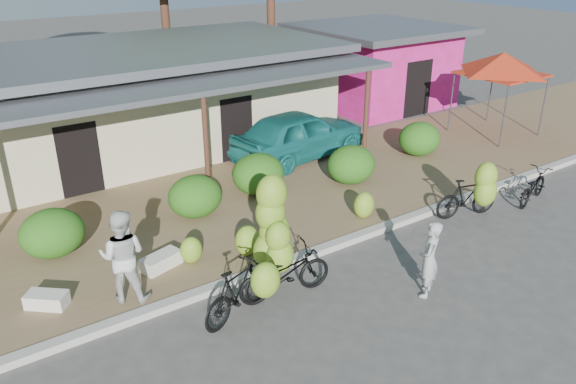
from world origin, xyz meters
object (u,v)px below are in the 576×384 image
at_px(bike_right, 473,193).
at_px(bike_far_right, 533,187).
at_px(sack_near, 161,261).
at_px(vendor, 429,259).
at_px(sack_far, 47,300).
at_px(red_canopy, 503,63).
at_px(bike_left, 242,290).
at_px(teal_van, 299,134).
at_px(bystander, 123,256).
at_px(bike_center, 279,251).

bearing_deg(bike_right, bike_far_right, -80.31).
height_order(sack_near, vendor, vendor).
distance_m(bike_far_right, sack_far, 12.11).
bearing_deg(sack_far, bike_far_right, -10.59).
distance_m(red_canopy, bike_left, 13.62).
xyz_separation_m(sack_near, teal_van, (6.22, 3.73, 0.63)).
bearing_deg(teal_van, bystander, 114.50).
height_order(bike_center, sack_near, bike_center).
relative_size(bike_left, bike_center, 0.78).
relative_size(bike_center, bystander, 1.29).
xyz_separation_m(bike_center, bystander, (-2.66, 1.26, 0.16)).
distance_m(vendor, teal_van, 7.78).
height_order(bike_left, vendor, vendor).
distance_m(bike_center, bike_right, 5.68).
distance_m(bike_left, bike_right, 6.75).
distance_m(sack_near, vendor, 5.49).
bearing_deg(sack_far, bike_left, -37.30).
bearing_deg(bike_far_right, bike_right, 69.06).
bearing_deg(vendor, sack_far, -64.87).
xyz_separation_m(bike_left, sack_near, (-0.62, 2.32, -0.34)).
relative_size(bike_far_right, sack_far, 2.38).
bearing_deg(bystander, bike_center, -171.07).
relative_size(red_canopy, bike_far_right, 1.96).
xyz_separation_m(bike_right, sack_far, (-9.68, 1.98, -0.46)).
distance_m(sack_near, bystander, 1.41).
bearing_deg(bike_center, sack_far, 72.36).
distance_m(bike_center, bystander, 2.95).
xyz_separation_m(bike_left, bike_right, (6.74, 0.26, 0.11)).
relative_size(bike_right, teal_van, 0.39).
xyz_separation_m(red_canopy, vendor, (-9.43, -5.56, -1.82)).
distance_m(bike_left, vendor, 3.66).
bearing_deg(bike_left, sack_far, 32.74).
bearing_deg(teal_van, bike_right, -175.82).
height_order(sack_far, bystander, bystander).
bearing_deg(bystander, sack_far, 10.69).
bearing_deg(bike_far_right, bike_center, 72.55).
bearing_deg(bike_left, bystander, 23.99).
bearing_deg(vendor, bike_right, 171.30).
xyz_separation_m(bike_center, bike_far_right, (7.89, -0.37, -0.44)).
relative_size(bike_right, vendor, 1.13).
bearing_deg(red_canopy, bike_far_right, -132.89).
bearing_deg(teal_van, red_canopy, -111.66).
relative_size(red_canopy, bystander, 1.89).
height_order(bike_right, bike_far_right, bike_right).
relative_size(sack_near, vendor, 0.53).
relative_size(bike_left, bike_right, 1.04).
height_order(red_canopy, teal_van, red_canopy).
relative_size(bike_left, sack_far, 2.48).
bearing_deg(teal_van, bike_left, 130.25).
xyz_separation_m(bike_left, sack_far, (-2.94, 2.24, -0.35)).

